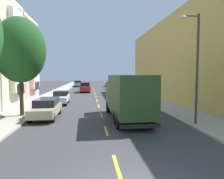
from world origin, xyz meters
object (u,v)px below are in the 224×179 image
Objects in this scene: street_lamp at (195,61)px; parked_wagon_champagne at (46,108)px; moving_red_sedan at (85,87)px; parked_hatchback_white at (61,98)px; parked_pickup_sky at (78,84)px; parked_sedan_forest at (109,84)px; parked_pickup_burgundy at (113,86)px; street_tree_second at (20,50)px; delivery_box_truck at (127,95)px.

parked_wagon_champagne is at bearing 160.54° from street_lamp.
parked_hatchback_white is at bearing -99.00° from moving_red_sedan.
parked_sedan_forest is (8.70, -0.84, -0.08)m from parked_pickup_sky.
parked_sedan_forest is at bearing 75.51° from parked_hatchback_white.
parked_pickup_sky is 19.10m from moving_red_sedan.
parked_pickup_burgundy is at bearing 92.61° from street_lamp.
parked_pickup_burgundy is (10.83, 29.36, -4.50)m from street_tree_second.
delivery_box_truck is (8.21, -2.01, -3.41)m from street_tree_second.
parked_hatchback_white is 0.75× the size of parked_pickup_burgundy.
street_lamp is 1.50× the size of moving_red_sedan.
delivery_box_truck is 44.47m from parked_pickup_sky.
street_lamp is at bearing -47.53° from parked_hatchback_white.
street_tree_second is 13.06m from street_lamp.
delivery_box_truck is at bearing -13.77° from street_tree_second.
moving_red_sedan is at bearing 83.69° from parked_wagon_champagne.
street_tree_second reaches higher than parked_wagon_champagne.
parked_wagon_champagne is 0.88× the size of parked_pickup_burgundy.
street_tree_second is 42.86m from parked_sedan_forest.
parked_wagon_champagne is at bearing -12.57° from street_tree_second.
parked_hatchback_white is at bearing 73.80° from street_tree_second.
moving_red_sedan is (2.42, -18.95, 0.16)m from parked_pickup_sky.
parked_pickup_burgundy is (-0.05, -11.83, 0.08)m from parked_sedan_forest.
street_tree_second is 0.99× the size of delivery_box_truck.
parked_wagon_champagne and parked_hatchback_white have the same top height.
parked_wagon_champagne is 42.58m from parked_sedan_forest.
parked_pickup_burgundy is at bearing -55.68° from parked_pickup_sky.
parked_wagon_champagne reaches higher than parked_sedan_forest.
delivery_box_truck is 1.74× the size of parked_sedan_forest.
moving_red_sedan is at bearing 105.92° from street_lamp.
street_tree_second reaches higher than parked_pickup_burgundy.
street_tree_second is 1.62× the size of moving_red_sedan.
parked_pickup_burgundy is (8.83, 29.81, 0.02)m from parked_wagon_champagne.
street_lamp is 1.53× the size of parked_wagon_champagne.
delivery_box_truck is 1.63× the size of moving_red_sedan.
parked_wagon_champagne is at bearing 165.85° from delivery_box_truck.
street_lamp is 1.80× the size of parked_hatchback_white.
moving_red_sedan is (-6.23, -6.27, 0.16)m from parked_pickup_burgundy.
street_tree_second is 1.46× the size of parked_pickup_sky.
moving_red_sedan reaches higher than parked_hatchback_white.
moving_red_sedan is at bearing -109.12° from parked_sedan_forest.
street_lamp is at bearing -19.46° from parked_wagon_champagne.
parked_wagon_champagne is at bearing -102.04° from parked_sedan_forest.
moving_red_sedan is at bearing 98.18° from delivery_box_truck.
street_lamp is 15.64m from parked_hatchback_white.
street_tree_second is 9.11m from delivery_box_truck.
street_lamp is at bearing -26.78° from delivery_box_truck.
moving_red_sedan is at bearing -134.79° from parked_pickup_burgundy.
street_tree_second is 31.62m from parked_pickup_burgundy.
parked_pickup_burgundy is (2.62, 31.38, -1.09)m from delivery_box_truck.
street_lamp is 33.68m from parked_pickup_burgundy.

